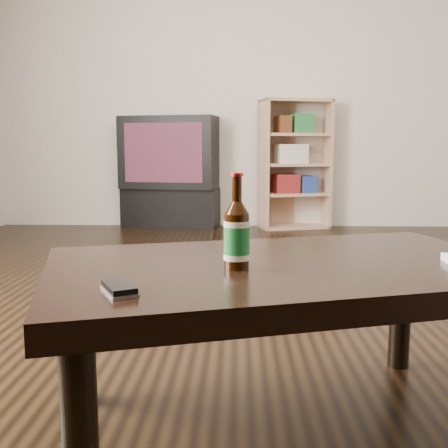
{
  "coord_description": "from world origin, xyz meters",
  "views": [
    {
      "loc": [
        -0.23,
        -1.95,
        0.72
      ],
      "look_at": [
        -0.27,
        -0.74,
        0.55
      ],
      "focal_mm": 42.0,
      "sensor_mm": 36.0,
      "label": 1
    }
  ],
  "objects_px": {
    "tv_stand": "(173,206)",
    "tv": "(172,153)",
    "phone": "(119,289)",
    "beer_bottle": "(237,235)",
    "coffee_table": "(286,284)",
    "bookshelf": "(293,162)"
  },
  "relations": [
    {
      "from": "beer_bottle",
      "to": "tv_stand",
      "type": "bearing_deg",
      "value": 99.49
    },
    {
      "from": "tv_stand",
      "to": "bookshelf",
      "type": "xyz_separation_m",
      "value": [
        1.13,
        -0.13,
        0.43
      ]
    },
    {
      "from": "beer_bottle",
      "to": "phone",
      "type": "xyz_separation_m",
      "value": [
        -0.23,
        -0.22,
        -0.07
      ]
    },
    {
      "from": "tv_stand",
      "to": "phone",
      "type": "bearing_deg",
      "value": -73.61
    },
    {
      "from": "tv",
      "to": "bookshelf",
      "type": "distance_m",
      "value": 1.14
    },
    {
      "from": "tv",
      "to": "coffee_table",
      "type": "xyz_separation_m",
      "value": [
        0.76,
        -3.68,
        -0.31
      ]
    },
    {
      "from": "coffee_table",
      "to": "beer_bottle",
      "type": "distance_m",
      "value": 0.2
    },
    {
      "from": "tv",
      "to": "beer_bottle",
      "type": "relative_size",
      "value": 4.29
    },
    {
      "from": "tv_stand",
      "to": "tv",
      "type": "bearing_deg",
      "value": -90.0
    },
    {
      "from": "tv",
      "to": "phone",
      "type": "height_order",
      "value": "tv"
    },
    {
      "from": "tv_stand",
      "to": "bookshelf",
      "type": "distance_m",
      "value": 1.21
    },
    {
      "from": "tv_stand",
      "to": "tv",
      "type": "xyz_separation_m",
      "value": [
        -0.0,
        -0.0,
        0.51
      ]
    },
    {
      "from": "coffee_table",
      "to": "phone",
      "type": "bearing_deg",
      "value": -140.03
    },
    {
      "from": "tv_stand",
      "to": "phone",
      "type": "xyz_separation_m",
      "value": [
        0.4,
        -3.98,
        0.27
      ]
    },
    {
      "from": "tv",
      "to": "phone",
      "type": "bearing_deg",
      "value": -73.6
    },
    {
      "from": "tv",
      "to": "bookshelf",
      "type": "bearing_deg",
      "value": 4.25
    },
    {
      "from": "coffee_table",
      "to": "beer_bottle",
      "type": "height_order",
      "value": "beer_bottle"
    },
    {
      "from": "tv",
      "to": "beer_bottle",
      "type": "bearing_deg",
      "value": -69.82
    },
    {
      "from": "beer_bottle",
      "to": "phone",
      "type": "bearing_deg",
      "value": -136.74
    },
    {
      "from": "tv",
      "to": "coffee_table",
      "type": "height_order",
      "value": "tv"
    },
    {
      "from": "bookshelf",
      "to": "coffee_table",
      "type": "bearing_deg",
      "value": -110.65
    },
    {
      "from": "tv_stand",
      "to": "beer_bottle",
      "type": "distance_m",
      "value": 3.83
    }
  ]
}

